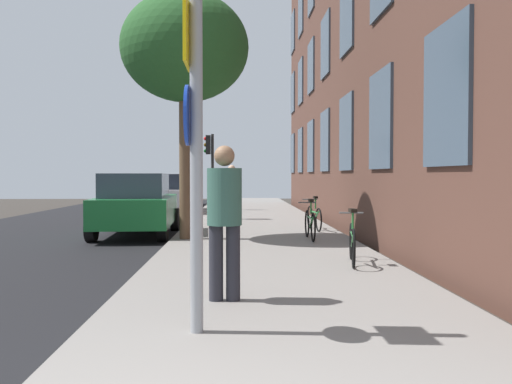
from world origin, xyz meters
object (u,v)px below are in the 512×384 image
(sign_post, at_px, (194,129))
(pedestrian_0, at_px, (224,212))
(bicycle_1, at_px, (310,224))
(car_0, at_px, (137,204))
(tree_near, at_px, (185,49))
(pedestrian_1, at_px, (232,188))
(car_1, at_px, (169,193))
(car_2, at_px, (177,190))
(bicycle_2, at_px, (314,217))
(bicycle_0, at_px, (352,242))
(traffic_light, at_px, (210,158))

(sign_post, relative_size, pedestrian_0, 1.84)
(bicycle_1, bearing_deg, car_0, 155.97)
(tree_near, bearing_deg, pedestrian_0, -80.87)
(pedestrian_0, xyz_separation_m, pedestrian_1, (-0.02, 12.26, -0.00))
(car_1, bearing_deg, car_2, 92.89)
(bicycle_2, relative_size, pedestrian_0, 0.90)
(sign_post, relative_size, bicycle_0, 2.07)
(traffic_light, xyz_separation_m, car_0, (-1.46, -9.31, -1.48))
(pedestrian_0, height_order, car_1, pedestrian_0)
(sign_post, height_order, bicycle_2, sign_post)
(sign_post, xyz_separation_m, traffic_light, (-0.73, 18.75, 0.31))
(bicycle_1, height_order, pedestrian_1, pedestrian_1)
(sign_post, xyz_separation_m, bicycle_0, (2.32, 4.01, -1.54))
(bicycle_1, height_order, car_1, car_1)
(tree_near, xyz_separation_m, bicycle_2, (3.25, 1.93, -4.01))
(bicycle_2, height_order, car_1, car_1)
(bicycle_0, bearing_deg, pedestrian_1, 102.26)
(traffic_light, bearing_deg, bicycle_1, -75.97)
(sign_post, relative_size, car_2, 0.80)
(bicycle_2, bearing_deg, sign_post, -104.26)
(bicycle_1, height_order, car_0, car_0)
(bicycle_1, distance_m, bicycle_2, 2.22)
(bicycle_0, distance_m, bicycle_1, 3.54)
(bicycle_0, relative_size, car_1, 0.36)
(tree_near, bearing_deg, car_0, 130.43)
(bicycle_0, xyz_separation_m, pedestrian_0, (-2.06, -2.69, 0.68))
(bicycle_0, xyz_separation_m, pedestrian_1, (-2.08, 9.58, 0.67))
(bicycle_1, relative_size, bicycle_2, 1.03)
(pedestrian_1, bearing_deg, sign_post, -90.99)
(bicycle_2, xyz_separation_m, pedestrian_0, (-2.21, -8.40, 0.68))
(bicycle_2, bearing_deg, traffic_light, 109.51)
(bicycle_2, relative_size, car_1, 0.36)
(car_0, xyz_separation_m, car_1, (-0.15, 8.28, 0.00))
(traffic_light, bearing_deg, car_1, -147.41)
(car_1, bearing_deg, tree_near, -81.07)
(traffic_light, bearing_deg, car_0, -98.93)
(car_0, bearing_deg, pedestrian_0, -73.23)
(traffic_light, relative_size, pedestrian_0, 1.77)
(bicycle_0, height_order, bicycle_2, bicycle_0)
(pedestrian_1, bearing_deg, bicycle_1, -73.09)
(bicycle_2, xyz_separation_m, pedestrian_1, (-2.24, 3.87, 0.68))
(car_2, bearing_deg, pedestrian_0, -82.64)
(sign_post, relative_size, car_0, 0.77)
(car_2, bearing_deg, sign_post, -83.65)
(traffic_light, distance_m, bicycle_2, 9.75)
(tree_near, bearing_deg, sign_post, -84.26)
(car_2, bearing_deg, traffic_light, -69.24)
(pedestrian_0, bearing_deg, bicycle_0, 52.51)
(pedestrian_1, height_order, car_0, pedestrian_1)
(pedestrian_1, height_order, car_1, pedestrian_1)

